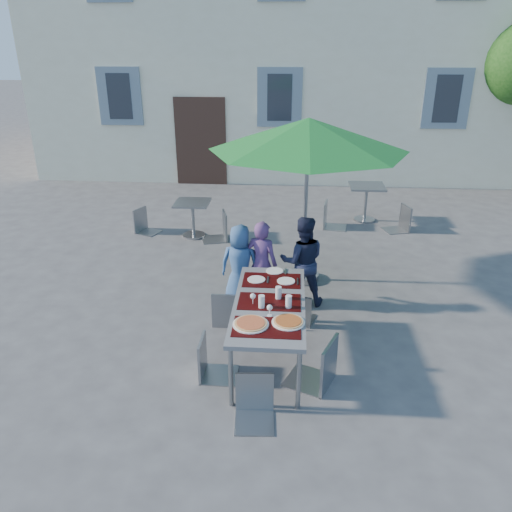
# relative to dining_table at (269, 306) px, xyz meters

# --- Properties ---
(ground) EXTENTS (90.00, 90.00, 0.00)m
(ground) POSITION_rel_dining_table_xyz_m (-0.16, 0.31, -0.70)
(ground) COLOR #464648
(ground) RESTS_ON ground
(dining_table) EXTENTS (0.80, 1.85, 0.76)m
(dining_table) POSITION_rel_dining_table_xyz_m (0.00, 0.00, 0.00)
(dining_table) COLOR #4D4E52
(dining_table) RESTS_ON ground
(pizza_near_left) EXTENTS (0.38, 0.38, 0.03)m
(pizza_near_left) POSITION_rel_dining_table_xyz_m (-0.17, -0.52, 0.07)
(pizza_near_left) COLOR white
(pizza_near_left) RESTS_ON dining_table
(pizza_near_right) EXTENTS (0.35, 0.35, 0.03)m
(pizza_near_right) POSITION_rel_dining_table_xyz_m (0.22, -0.45, 0.07)
(pizza_near_right) COLOR white
(pizza_near_right) RESTS_ON dining_table
(glassware) EXTENTS (0.47, 0.46, 0.15)m
(glassware) POSITION_rel_dining_table_xyz_m (0.05, -0.08, 0.13)
(glassware) COLOR silver
(glassware) RESTS_ON dining_table
(place_settings) EXTENTS (0.63, 0.50, 0.01)m
(place_settings) POSITION_rel_dining_table_xyz_m (0.01, 0.63, 0.06)
(place_settings) COLOR white
(place_settings) RESTS_ON dining_table
(child_0) EXTENTS (0.61, 0.43, 1.16)m
(child_0) POSITION_rel_dining_table_xyz_m (-0.48, 1.38, -0.12)
(child_0) COLOR #33578D
(child_0) RESTS_ON ground
(child_1) EXTENTS (0.52, 0.42, 1.25)m
(child_1) POSITION_rel_dining_table_xyz_m (-0.17, 1.32, -0.07)
(child_1) COLOR #5B3771
(child_1) RESTS_ON ground
(child_2) EXTENTS (0.66, 0.41, 1.30)m
(child_2) POSITION_rel_dining_table_xyz_m (0.39, 1.40, -0.05)
(child_2) COLOR #1A203A
(child_2) RESTS_ON ground
(chair_0) EXTENTS (0.41, 0.42, 0.93)m
(chair_0) POSITION_rel_dining_table_xyz_m (-0.57, 0.73, -0.16)
(chair_0) COLOR gray
(chair_0) RESTS_ON ground
(chair_1) EXTENTS (0.39, 0.39, 0.85)m
(chair_1) POSITION_rel_dining_table_xyz_m (-0.17, 0.98, -0.21)
(chair_1) COLOR gray
(chair_1) RESTS_ON ground
(chair_2) EXTENTS (0.46, 0.46, 0.84)m
(chair_2) POSITION_rel_dining_table_xyz_m (0.35, 0.83, -0.21)
(chair_2) COLOR gray
(chair_2) RESTS_ON ground
(chair_3) EXTENTS (0.40, 0.40, 0.89)m
(chair_3) POSITION_rel_dining_table_xyz_m (-0.63, -0.38, -0.18)
(chair_3) COLOR gray
(chair_3) RESTS_ON ground
(chair_4) EXTENTS (0.61, 0.61, 1.05)m
(chair_4) POSITION_rel_dining_table_xyz_m (0.56, -0.45, -0.07)
(chair_4) COLOR #93989F
(chair_4) RESTS_ON ground
(chair_5) EXTENTS (0.41, 0.41, 0.86)m
(chair_5) POSITION_rel_dining_table_xyz_m (-0.09, -1.02, -0.19)
(chair_5) COLOR gray
(chair_5) RESTS_ON ground
(patio_umbrella) EXTENTS (2.86, 2.86, 2.49)m
(patio_umbrella) POSITION_rel_dining_table_xyz_m (0.42, 2.17, 1.55)
(patio_umbrella) COLOR #9D9FA5
(patio_umbrella) RESTS_ON ground
(cafe_table_0) EXTENTS (0.64, 0.64, 0.69)m
(cafe_table_0) POSITION_rel_dining_table_xyz_m (-1.65, 3.93, -0.25)
(cafe_table_0) COLOR #9D9FA5
(cafe_table_0) RESTS_ON ground
(bg_chair_l_0) EXTENTS (0.52, 0.52, 0.90)m
(bg_chair_l_0) POSITION_rel_dining_table_xyz_m (-2.66, 4.09, -0.18)
(bg_chair_l_0) COLOR gray
(bg_chair_l_0) RESTS_ON ground
(bg_chair_r_0) EXTENTS (0.55, 0.55, 1.01)m
(bg_chair_r_0) POSITION_rel_dining_table_xyz_m (-1.13, 3.80, -0.10)
(bg_chair_r_0) COLOR gray
(bg_chair_r_0) RESTS_ON ground
(cafe_table_1) EXTENTS (0.71, 0.71, 0.76)m
(cafe_table_1) POSITION_rel_dining_table_xyz_m (1.74, 5.10, -0.17)
(cafe_table_1) COLOR #9D9FA5
(cafe_table_1) RESTS_ON ground
(bg_chair_l_1) EXTENTS (0.51, 0.50, 1.00)m
(bg_chair_l_1) POSITION_rel_dining_table_xyz_m (1.00, 4.63, -0.11)
(bg_chair_l_1) COLOR gray
(bg_chair_l_1) RESTS_ON ground
(bg_chair_r_1) EXTENTS (0.53, 0.52, 0.95)m
(bg_chair_r_1) POSITION_rel_dining_table_xyz_m (2.37, 4.56, -0.14)
(bg_chair_r_1) COLOR gray
(bg_chair_r_1) RESTS_ON ground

